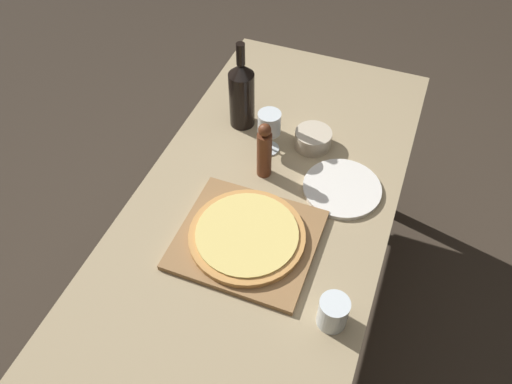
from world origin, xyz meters
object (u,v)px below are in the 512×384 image
object	(u,v)px
pepper_mill	(264,151)
small_bowl	(313,139)
wine_bottle	(242,94)
pizza	(247,235)
wine_glass	(269,125)

from	to	relation	value
pepper_mill	small_bowl	world-z (taller)	pepper_mill
wine_bottle	pizza	bearing A→B (deg)	-66.56
pizza	pepper_mill	bearing A→B (deg)	100.16
wine_glass	pizza	bearing A→B (deg)	-79.28
wine_bottle	wine_glass	world-z (taller)	wine_bottle
pizza	pepper_mill	xyz separation A→B (m)	(-0.05, 0.26, 0.07)
wine_bottle	wine_glass	distance (m)	0.16
pizza	small_bowl	xyz separation A→B (m)	(0.06, 0.44, -0.00)
pepper_mill	wine_bottle	bearing A→B (deg)	127.72
wine_bottle	small_bowl	size ratio (longest dim) A/B	2.59
pizza	wine_glass	xyz separation A→B (m)	(-0.07, 0.37, 0.08)
wine_bottle	wine_glass	size ratio (longest dim) A/B	2.07
pepper_mill	wine_glass	size ratio (longest dim) A/B	1.34
pizza	pepper_mill	size ratio (longest dim) A/B	1.62
pepper_mill	small_bowl	distance (m)	0.22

